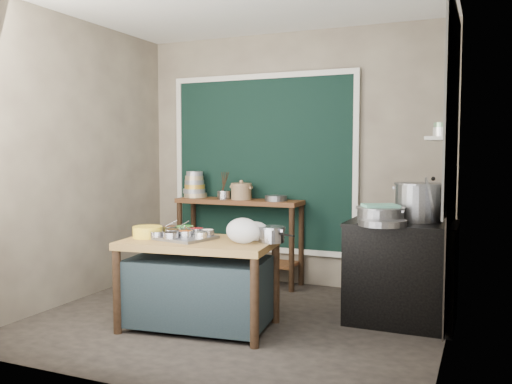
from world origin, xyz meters
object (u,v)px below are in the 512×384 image
at_px(back_counter, 239,241).
at_px(condiment_tray, 180,237).
at_px(prep_table, 199,284).
at_px(utensil_cup, 224,195).
at_px(saucepan, 271,234).
at_px(ceramic_crock, 241,192).
at_px(stove_block, 401,273).
at_px(stock_pot, 418,202).
at_px(yellow_basin, 148,232).
at_px(steamer, 380,215).

xyz_separation_m(back_counter, condiment_tray, (0.18, -1.57, 0.29)).
height_order(prep_table, utensil_cup, utensil_cup).
distance_m(saucepan, ceramic_crock, 1.70).
bearing_deg(stove_block, stock_pot, 44.35).
bearing_deg(stock_pot, yellow_basin, -154.05).
bearing_deg(prep_table, yellow_basin, -178.63).
bearing_deg(condiment_tray, steamer, 23.82).
distance_m(saucepan, steamer, 0.96).
bearing_deg(stove_block, back_counter, 158.98).
distance_m(ceramic_crock, stock_pot, 2.06).
relative_size(back_counter, stock_pot, 3.39).
bearing_deg(steamer, yellow_basin, -157.47).
bearing_deg(yellow_basin, prep_table, 8.15).
xyz_separation_m(back_counter, utensil_cup, (-0.17, -0.03, 0.52)).
relative_size(stove_block, saucepan, 3.86).
xyz_separation_m(prep_table, condiment_tray, (-0.18, 0.01, 0.39)).
bearing_deg(ceramic_crock, saucepan, -56.88).
distance_m(back_counter, ceramic_crock, 0.56).
bearing_deg(prep_table, stock_pot, 23.41).
height_order(utensil_cup, stock_pot, stock_pot).
xyz_separation_m(stove_block, condiment_tray, (-1.72, -0.84, 0.34)).
bearing_deg(condiment_tray, utensil_cup, 102.72).
relative_size(stock_pot, steamer, 1.01).
bearing_deg(utensil_cup, stove_block, -18.57).
height_order(condiment_tray, yellow_basin, yellow_basin).
bearing_deg(back_counter, condiment_tray, -83.57).
xyz_separation_m(back_counter, saucepan, (0.96, -1.44, 0.34)).
bearing_deg(condiment_tray, yellow_basin, -165.16).
distance_m(back_counter, yellow_basin, 1.68).
relative_size(stove_block, condiment_tray, 1.63).
distance_m(yellow_basin, saucepan, 1.08).
bearing_deg(stove_block, condiment_tray, -153.95).
xyz_separation_m(stove_block, saucepan, (-0.94, -0.71, 0.39)).
relative_size(stove_block, steamer, 2.13).
bearing_deg(prep_table, saucepan, 6.68).
bearing_deg(stock_pot, ceramic_crock, 163.45).
distance_m(condiment_tray, saucepan, 0.79).
bearing_deg(utensil_cup, stock_pot, -14.88).
bearing_deg(steamer, prep_table, -153.19).
bearing_deg(utensil_cup, steamer, -24.00).
bearing_deg(condiment_tray, back_counter, 96.43).
height_order(saucepan, stock_pot, stock_pot).
bearing_deg(prep_table, ceramic_crock, 94.85).
xyz_separation_m(stove_block, stock_pot, (0.12, 0.11, 0.62)).
bearing_deg(stove_block, yellow_basin, -155.40).
bearing_deg(stove_block, saucepan, -143.11).
bearing_deg(back_counter, utensil_cup, -168.51).
relative_size(prep_table, saucepan, 5.36).
xyz_separation_m(yellow_basin, saucepan, (1.06, 0.21, 0.02)).
bearing_deg(ceramic_crock, steamer, -26.75).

